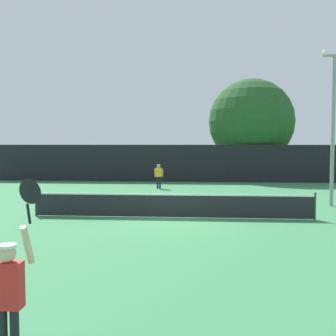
% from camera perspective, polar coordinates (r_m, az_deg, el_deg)
% --- Properties ---
extents(ground_plane, '(120.00, 120.00, 0.00)m').
position_cam_1_polar(ground_plane, '(16.68, 0.52, -6.89)').
color(ground_plane, '#387F4C').
extents(tennis_net, '(11.33, 0.08, 1.07)m').
position_cam_1_polar(tennis_net, '(16.59, 0.52, -5.15)').
color(tennis_net, '#232328').
rests_on(tennis_net, ground).
extents(perimeter_fence, '(30.64, 0.12, 2.88)m').
position_cam_1_polar(perimeter_fence, '(31.96, 2.46, 0.66)').
color(perimeter_fence, black).
rests_on(perimeter_fence, ground).
extents(player_serving, '(0.67, 0.40, 2.53)m').
position_cam_1_polar(player_serving, '(5.98, -21.19, -15.12)').
color(player_serving, red).
rests_on(player_serving, ground).
extents(player_receiving, '(0.57, 0.23, 1.58)m').
position_cam_1_polar(player_receiving, '(27.18, -1.29, -0.83)').
color(player_receiving, yellow).
rests_on(player_receiving, ground).
extents(tennis_ball, '(0.07, 0.07, 0.07)m').
position_cam_1_polar(tennis_ball, '(17.25, -2.69, -6.43)').
color(tennis_ball, '#CCE033').
rests_on(tennis_ball, ground).
extents(light_pole, '(1.18, 0.28, 7.36)m').
position_cam_1_polar(light_pole, '(21.01, 21.94, 6.58)').
color(light_pole, gray).
rests_on(light_pole, ground).
extents(large_tree, '(7.18, 7.18, 8.42)m').
position_cam_1_polar(large_tree, '(35.66, 11.48, 6.33)').
color(large_tree, brown).
rests_on(large_tree, ground).
extents(parked_car_near, '(1.92, 4.21, 1.69)m').
position_cam_1_polar(parked_car_near, '(38.46, -9.31, 0.10)').
color(parked_car_near, black).
rests_on(parked_car_near, ground).
extents(parked_car_mid, '(2.49, 4.43, 1.69)m').
position_cam_1_polar(parked_car_mid, '(40.09, -1.31, 0.28)').
color(parked_car_mid, red).
rests_on(parked_car_mid, ground).
extents(parked_car_far, '(1.96, 4.23, 1.69)m').
position_cam_1_polar(parked_car_far, '(40.65, 5.52, 0.31)').
color(parked_car_far, red).
rests_on(parked_car_far, ground).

